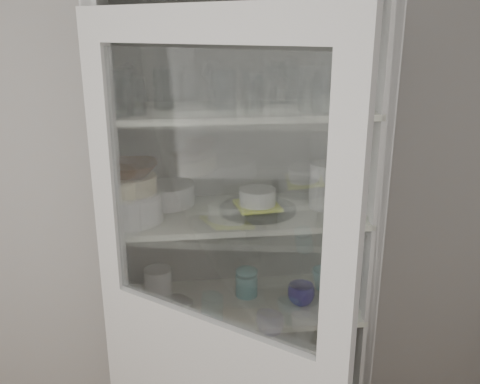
% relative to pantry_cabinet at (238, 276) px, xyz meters
% --- Properties ---
extents(wall_back, '(3.60, 0.02, 2.60)m').
position_rel_pantry_cabinet_xyz_m(wall_back, '(-0.20, 0.16, 0.36)').
color(wall_back, '#B4B4B4').
rests_on(wall_back, ground).
extents(pantry_cabinet, '(1.00, 0.45, 2.10)m').
position_rel_pantry_cabinet_xyz_m(pantry_cabinet, '(0.00, 0.00, 0.00)').
color(pantry_cabinet, silver).
rests_on(pantry_cabinet, floor).
extents(cupboard_door, '(0.72, 0.60, 2.00)m').
position_rel_pantry_cabinet_xyz_m(cupboard_door, '(-0.15, -0.57, -0.07)').
color(cupboard_door, silver).
rests_on(cupboard_door, floor).
extents(tumbler_0, '(0.08, 0.08, 0.15)m').
position_rel_pantry_cabinet_xyz_m(tumbler_0, '(-0.41, -0.21, 0.80)').
color(tumbler_0, silver).
rests_on(tumbler_0, shelf_glass).
extents(tumbler_1, '(0.08, 0.08, 0.12)m').
position_rel_pantry_cabinet_xyz_m(tumbler_1, '(-0.36, -0.19, 0.78)').
color(tumbler_1, silver).
rests_on(tumbler_1, shelf_glass).
extents(tumbler_2, '(0.09, 0.09, 0.15)m').
position_rel_pantry_cabinet_xyz_m(tumbler_2, '(-0.07, -0.20, 0.80)').
color(tumbler_2, silver).
rests_on(tumbler_2, shelf_glass).
extents(tumbler_3, '(0.07, 0.07, 0.13)m').
position_rel_pantry_cabinet_xyz_m(tumbler_3, '(0.03, -0.20, 0.79)').
color(tumbler_3, silver).
rests_on(tumbler_3, shelf_glass).
extents(tumbler_4, '(0.07, 0.07, 0.13)m').
position_rel_pantry_cabinet_xyz_m(tumbler_4, '(0.26, -0.22, 0.78)').
color(tumbler_4, silver).
rests_on(tumbler_4, shelf_glass).
extents(tumbler_5, '(0.10, 0.10, 0.15)m').
position_rel_pantry_cabinet_xyz_m(tumbler_5, '(0.23, -0.18, 0.80)').
color(tumbler_5, silver).
rests_on(tumbler_5, shelf_glass).
extents(tumbler_6, '(0.09, 0.09, 0.16)m').
position_rel_pantry_cabinet_xyz_m(tumbler_6, '(0.29, -0.22, 0.80)').
color(tumbler_6, silver).
rests_on(tumbler_6, shelf_glass).
extents(tumbler_7, '(0.09, 0.09, 0.14)m').
position_rel_pantry_cabinet_xyz_m(tumbler_7, '(-0.41, -0.07, 0.79)').
color(tumbler_7, silver).
rests_on(tumbler_7, shelf_glass).
extents(tumbler_8, '(0.09, 0.09, 0.14)m').
position_rel_pantry_cabinet_xyz_m(tumbler_8, '(-0.28, -0.06, 0.79)').
color(tumbler_8, silver).
rests_on(tumbler_8, shelf_glass).
extents(tumbler_9, '(0.07, 0.07, 0.13)m').
position_rel_pantry_cabinet_xyz_m(tumbler_9, '(-0.08, -0.09, 0.79)').
color(tumbler_9, silver).
rests_on(tumbler_9, shelf_glass).
extents(tumbler_10, '(0.08, 0.08, 0.13)m').
position_rel_pantry_cabinet_xyz_m(tumbler_10, '(0.04, -0.05, 0.78)').
color(tumbler_10, silver).
rests_on(tumbler_10, shelf_glass).
extents(goblet_0, '(0.08, 0.08, 0.17)m').
position_rel_pantry_cabinet_xyz_m(goblet_0, '(-0.41, 0.04, 0.81)').
color(goblet_0, silver).
rests_on(goblet_0, shelf_glass).
extents(goblet_1, '(0.08, 0.08, 0.18)m').
position_rel_pantry_cabinet_xyz_m(goblet_1, '(-0.10, 0.01, 0.81)').
color(goblet_1, silver).
rests_on(goblet_1, shelf_glass).
extents(goblet_2, '(0.08, 0.08, 0.17)m').
position_rel_pantry_cabinet_xyz_m(goblet_2, '(0.15, 0.03, 0.81)').
color(goblet_2, silver).
rests_on(goblet_2, shelf_glass).
extents(goblet_3, '(0.08, 0.08, 0.19)m').
position_rel_pantry_cabinet_xyz_m(goblet_3, '(0.20, 0.02, 0.81)').
color(goblet_3, silver).
rests_on(goblet_3, shelf_glass).
extents(plate_stack_front, '(0.23, 0.23, 0.11)m').
position_rel_pantry_cabinet_xyz_m(plate_stack_front, '(-0.41, -0.13, 0.38)').
color(plate_stack_front, white).
rests_on(plate_stack_front, shelf_plates).
extents(plate_stack_back, '(0.23, 0.23, 0.08)m').
position_rel_pantry_cabinet_xyz_m(plate_stack_back, '(-0.29, 0.05, 0.36)').
color(plate_stack_back, white).
rests_on(plate_stack_back, shelf_plates).
extents(cream_bowl, '(0.25, 0.25, 0.06)m').
position_rel_pantry_cabinet_xyz_m(cream_bowl, '(-0.41, -0.13, 0.46)').
color(cream_bowl, '#F7EABD').
rests_on(cream_bowl, plate_stack_front).
extents(terracotta_bowl, '(0.22, 0.22, 0.05)m').
position_rel_pantry_cabinet_xyz_m(terracotta_bowl, '(-0.41, -0.13, 0.52)').
color(terracotta_bowl, '#482814').
rests_on(terracotta_bowl, cream_bowl).
extents(glass_platter, '(0.34, 0.34, 0.02)m').
position_rel_pantry_cabinet_xyz_m(glass_platter, '(0.07, -0.09, 0.33)').
color(glass_platter, silver).
rests_on(glass_platter, shelf_plates).
extents(yellow_trivet, '(0.18, 0.18, 0.01)m').
position_rel_pantry_cabinet_xyz_m(yellow_trivet, '(0.07, -0.09, 0.34)').
color(yellow_trivet, yellow).
rests_on(yellow_trivet, glass_platter).
extents(white_ramekin, '(0.18, 0.18, 0.06)m').
position_rel_pantry_cabinet_xyz_m(white_ramekin, '(0.07, -0.09, 0.38)').
color(white_ramekin, white).
rests_on(white_ramekin, yellow_trivet).
extents(grey_bowl_stack, '(0.14, 0.14, 0.18)m').
position_rel_pantry_cabinet_xyz_m(grey_bowl_stack, '(0.35, -0.07, 0.41)').
color(grey_bowl_stack, silver).
rests_on(grey_bowl_stack, shelf_plates).
extents(mug_blue, '(0.14, 0.14, 0.09)m').
position_rel_pantry_cabinet_xyz_m(mug_blue, '(0.24, -0.12, -0.04)').
color(mug_blue, navy).
rests_on(mug_blue, shelf_mugs).
extents(mug_teal, '(0.12, 0.12, 0.09)m').
position_rel_pantry_cabinet_xyz_m(mug_teal, '(0.37, -0.01, -0.03)').
color(mug_teal, teal).
rests_on(mug_teal, shelf_mugs).
extents(mug_white, '(0.12, 0.12, 0.10)m').
position_rel_pantry_cabinet_xyz_m(mug_white, '(0.37, -0.16, -0.03)').
color(mug_white, white).
rests_on(mug_white, shelf_mugs).
extents(teal_jar, '(0.09, 0.09, 0.11)m').
position_rel_pantry_cabinet_xyz_m(teal_jar, '(0.03, -0.02, -0.02)').
color(teal_jar, teal).
rests_on(teal_jar, shelf_mugs).
extents(measuring_cups, '(0.11, 0.11, 0.04)m').
position_rel_pantry_cabinet_xyz_m(measuring_cups, '(-0.27, -0.11, -0.06)').
color(measuring_cups, silver).
rests_on(measuring_cups, shelf_mugs).
extents(white_canister, '(0.15, 0.15, 0.13)m').
position_rel_pantry_cabinet_xyz_m(white_canister, '(-0.33, -0.01, -0.01)').
color(white_canister, white).
rests_on(white_canister, shelf_mugs).
extents(cream_dish, '(0.30, 0.30, 0.07)m').
position_rel_pantry_cabinet_xyz_m(cream_dish, '(-0.17, -0.05, -0.44)').
color(cream_dish, '#F7EABD').
rests_on(cream_dish, shelf_bot).
extents(tin_box, '(0.23, 0.20, 0.06)m').
position_rel_pantry_cabinet_xyz_m(tin_box, '(0.06, -0.09, -0.45)').
color(tin_box, '#979797').
rests_on(tin_box, shelf_bot).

